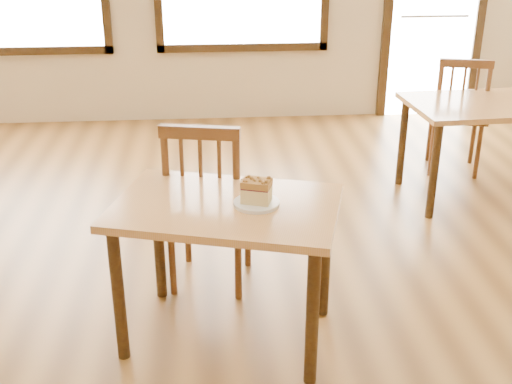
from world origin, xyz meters
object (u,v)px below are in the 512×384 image
plate (257,203)px  cake_slice (256,190)px  cafe_table_main (226,225)px  cafe_chair_main (208,202)px  cafe_table_second (488,116)px  cafe_chair_second (458,114)px

plate → cake_slice: cake_slice is taller
cafe_table_main → cake_slice: 0.24m
cafe_chair_main → cafe_table_second: cafe_chair_main is taller
cafe_chair_second → plate: 2.89m
cafe_table_second → cake_slice: (-1.87, -1.67, 0.18)m
cafe_table_second → cafe_chair_second: (-0.01, 0.53, -0.14)m
cafe_chair_second → plate: size_ratio=4.54×
cafe_table_second → cake_slice: size_ratio=7.47×
cafe_table_main → plate: (0.15, -0.03, 0.12)m
plate → cafe_chair_second: bearing=49.8°
cake_slice → cafe_table_main: bearing=-171.7°
cafe_chair_main → plate: (0.23, -0.55, 0.23)m
cafe_table_main → cafe_chair_main: bearing=115.2°
cafe_table_second → plate: size_ratio=5.52×
cafe_table_main → plate: plate is taller
cafe_chair_main → cake_slice: 0.66m
cafe_chair_second → plate: (-1.86, -2.20, 0.25)m
cafe_chair_main → cake_slice: size_ratio=6.37×
cafe_table_second → cafe_chair_second: cafe_chair_second is taller
cafe_table_second → cafe_table_main: bearing=-144.1°
cafe_table_second → cafe_chair_main: bearing=-155.1°
cafe_chair_second → cafe_table_second: bearing=106.9°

